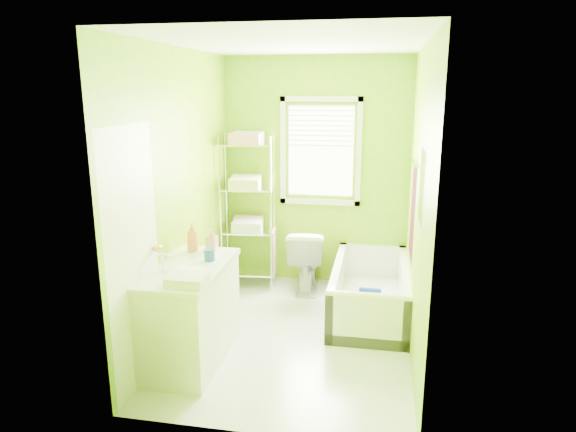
% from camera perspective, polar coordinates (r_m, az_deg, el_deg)
% --- Properties ---
extents(ground, '(2.90, 2.90, 0.00)m').
position_cam_1_polar(ground, '(4.94, 0.72, -13.02)').
color(ground, silver).
rests_on(ground, ground).
extents(room_envelope, '(2.14, 2.94, 2.62)m').
position_cam_1_polar(room_envelope, '(4.45, 0.78, 4.99)').
color(room_envelope, '#7BB008').
rests_on(room_envelope, ground).
extents(window, '(0.92, 0.05, 1.22)m').
position_cam_1_polar(window, '(5.84, 3.65, 7.79)').
color(window, white).
rests_on(window, ground).
extents(door, '(0.09, 0.80, 2.00)m').
position_cam_1_polar(door, '(3.98, -16.71, -4.83)').
color(door, white).
rests_on(door, ground).
extents(right_wall_decor, '(0.04, 1.48, 1.17)m').
position_cam_1_polar(right_wall_decor, '(4.43, 14.06, 1.53)').
color(right_wall_decor, '#3A060F').
rests_on(right_wall_decor, ground).
extents(bathtub, '(0.75, 1.61, 0.52)m').
position_cam_1_polar(bathtub, '(5.38, 9.05, -8.91)').
color(bathtub, white).
rests_on(bathtub, ground).
extents(toilet, '(0.46, 0.74, 0.72)m').
position_cam_1_polar(toilet, '(5.85, 2.04, -4.78)').
color(toilet, white).
rests_on(toilet, ground).
extents(vanity, '(0.57, 1.10, 1.09)m').
position_cam_1_polar(vanity, '(4.43, -10.76, -10.26)').
color(vanity, white).
rests_on(vanity, ground).
extents(wire_shelf_unit, '(0.63, 0.50, 1.77)m').
position_cam_1_polar(wire_shelf_unit, '(5.81, -4.38, 2.51)').
color(wire_shelf_unit, silver).
rests_on(wire_shelf_unit, ground).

